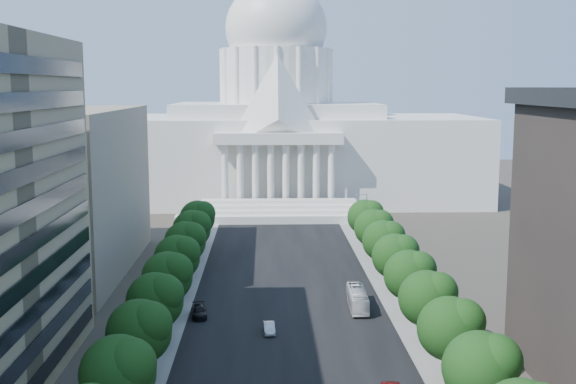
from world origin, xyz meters
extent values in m
cube|color=black|center=(0.00, 90.00, 0.00)|extent=(30.00, 260.00, 0.01)
cube|color=gray|center=(-19.00, 90.00, 0.00)|extent=(8.00, 260.00, 0.02)
cube|color=gray|center=(19.00, 90.00, 0.00)|extent=(8.00, 260.00, 0.02)
cube|color=white|center=(0.00, 185.00, 12.50)|extent=(120.00, 50.00, 25.00)
cube|color=white|center=(0.00, 185.00, 27.00)|extent=(60.00, 40.00, 4.00)
cube|color=white|center=(0.00, 158.00, 20.50)|extent=(34.00, 8.00, 3.00)
cylinder|color=white|center=(0.00, 185.00, 37.00)|extent=(32.00, 32.00, 16.00)
ellipsoid|color=white|center=(0.00, 185.00, 51.00)|extent=(30.00, 30.00, 27.60)
cube|color=gray|center=(-48.00, 100.00, 15.00)|extent=(38.00, 52.00, 30.00)
sphere|color=black|center=(-18.00, 36.00, 6.17)|extent=(7.60, 7.60, 7.60)
sphere|color=black|center=(-16.67, 35.24, 7.31)|extent=(5.32, 5.32, 5.32)
cylinder|color=#33261C|center=(-18.00, 48.00, 1.47)|extent=(0.56, 0.56, 2.94)
sphere|color=black|center=(-18.00, 48.00, 6.17)|extent=(7.60, 7.60, 7.60)
sphere|color=black|center=(-16.67, 47.24, 7.31)|extent=(5.32, 5.32, 5.32)
cylinder|color=#33261C|center=(-18.00, 60.00, 1.47)|extent=(0.56, 0.56, 2.94)
sphere|color=black|center=(-18.00, 60.00, 6.17)|extent=(7.60, 7.60, 7.60)
sphere|color=black|center=(-16.67, 59.24, 7.31)|extent=(5.32, 5.32, 5.32)
cylinder|color=#33261C|center=(-18.00, 72.00, 1.47)|extent=(0.56, 0.56, 2.94)
sphere|color=black|center=(-18.00, 72.00, 6.17)|extent=(7.60, 7.60, 7.60)
sphere|color=black|center=(-16.67, 71.24, 7.31)|extent=(5.32, 5.32, 5.32)
cylinder|color=#33261C|center=(-18.00, 84.00, 1.47)|extent=(0.56, 0.56, 2.94)
sphere|color=black|center=(-18.00, 84.00, 6.17)|extent=(7.60, 7.60, 7.60)
sphere|color=black|center=(-16.67, 83.24, 7.31)|extent=(5.32, 5.32, 5.32)
cylinder|color=#33261C|center=(-18.00, 96.00, 1.47)|extent=(0.56, 0.56, 2.94)
sphere|color=black|center=(-18.00, 96.00, 6.17)|extent=(7.60, 7.60, 7.60)
sphere|color=black|center=(-16.67, 95.24, 7.31)|extent=(5.32, 5.32, 5.32)
cylinder|color=#33261C|center=(-18.00, 108.00, 1.47)|extent=(0.56, 0.56, 2.94)
sphere|color=black|center=(-18.00, 108.00, 6.17)|extent=(7.60, 7.60, 7.60)
sphere|color=black|center=(-16.67, 107.24, 7.31)|extent=(5.32, 5.32, 5.32)
cylinder|color=#33261C|center=(-18.00, 120.00, 1.47)|extent=(0.56, 0.56, 2.94)
sphere|color=black|center=(-18.00, 120.00, 6.17)|extent=(7.60, 7.60, 7.60)
sphere|color=black|center=(-16.67, 119.24, 7.31)|extent=(5.32, 5.32, 5.32)
sphere|color=black|center=(18.00, 36.00, 6.17)|extent=(7.60, 7.60, 7.60)
sphere|color=black|center=(19.33, 35.24, 7.31)|extent=(5.32, 5.32, 5.32)
cylinder|color=#33261C|center=(18.00, 48.00, 1.47)|extent=(0.56, 0.56, 2.94)
sphere|color=black|center=(18.00, 48.00, 6.17)|extent=(7.60, 7.60, 7.60)
sphere|color=black|center=(19.33, 47.24, 7.31)|extent=(5.32, 5.32, 5.32)
cylinder|color=#33261C|center=(18.00, 60.00, 1.47)|extent=(0.56, 0.56, 2.94)
sphere|color=black|center=(18.00, 60.00, 6.17)|extent=(7.60, 7.60, 7.60)
sphere|color=black|center=(19.33, 59.24, 7.31)|extent=(5.32, 5.32, 5.32)
cylinder|color=#33261C|center=(18.00, 72.00, 1.47)|extent=(0.56, 0.56, 2.94)
sphere|color=black|center=(18.00, 72.00, 6.17)|extent=(7.60, 7.60, 7.60)
sphere|color=black|center=(19.33, 71.24, 7.31)|extent=(5.32, 5.32, 5.32)
cylinder|color=#33261C|center=(18.00, 84.00, 1.47)|extent=(0.56, 0.56, 2.94)
sphere|color=black|center=(18.00, 84.00, 6.17)|extent=(7.60, 7.60, 7.60)
sphere|color=black|center=(19.33, 83.24, 7.31)|extent=(5.32, 5.32, 5.32)
cylinder|color=#33261C|center=(18.00, 96.00, 1.47)|extent=(0.56, 0.56, 2.94)
sphere|color=black|center=(18.00, 96.00, 6.17)|extent=(7.60, 7.60, 7.60)
sphere|color=black|center=(19.33, 95.24, 7.31)|extent=(5.32, 5.32, 5.32)
cylinder|color=#33261C|center=(18.00, 108.00, 1.47)|extent=(0.56, 0.56, 2.94)
sphere|color=black|center=(18.00, 108.00, 6.17)|extent=(7.60, 7.60, 7.60)
sphere|color=black|center=(19.33, 107.24, 7.31)|extent=(5.32, 5.32, 5.32)
cylinder|color=#33261C|center=(18.00, 120.00, 1.47)|extent=(0.56, 0.56, 2.94)
sphere|color=black|center=(18.00, 120.00, 6.17)|extent=(7.60, 7.60, 7.60)
sphere|color=black|center=(19.33, 119.24, 7.31)|extent=(5.32, 5.32, 5.32)
cylinder|color=gray|center=(19.30, 35.00, 8.80)|extent=(2.40, 0.14, 0.14)
sphere|color=gray|center=(18.20, 35.00, 8.70)|extent=(0.44, 0.44, 0.44)
cylinder|color=gray|center=(20.50, 60.00, 4.50)|extent=(0.18, 0.18, 9.00)
cylinder|color=gray|center=(19.30, 60.00, 8.80)|extent=(2.40, 0.14, 0.14)
sphere|color=gray|center=(18.20, 60.00, 8.70)|extent=(0.44, 0.44, 0.44)
cylinder|color=gray|center=(20.50, 85.00, 4.50)|extent=(0.18, 0.18, 9.00)
cylinder|color=gray|center=(19.30, 85.00, 8.80)|extent=(2.40, 0.14, 0.14)
sphere|color=gray|center=(18.20, 85.00, 8.70)|extent=(0.44, 0.44, 0.44)
cylinder|color=gray|center=(20.50, 110.00, 4.50)|extent=(0.18, 0.18, 9.00)
cylinder|color=gray|center=(19.30, 110.00, 8.80)|extent=(2.40, 0.14, 0.14)
sphere|color=gray|center=(18.20, 110.00, 8.70)|extent=(0.44, 0.44, 0.44)
cylinder|color=gray|center=(20.50, 135.00, 4.50)|extent=(0.18, 0.18, 9.00)
cylinder|color=gray|center=(19.30, 135.00, 8.80)|extent=(2.40, 0.14, 0.14)
sphere|color=gray|center=(18.20, 135.00, 8.70)|extent=(0.44, 0.44, 0.44)
imported|color=#B6B8BE|center=(-2.94, 64.62, 0.71)|extent=(1.75, 4.39, 1.42)
imported|color=black|center=(-13.38, 72.08, 0.79)|extent=(2.87, 5.66, 1.58)
imported|color=silver|center=(10.80, 75.45, 1.53)|extent=(2.90, 11.08, 3.07)
camera|label=1|loc=(-3.35, -32.14, 34.21)|focal=45.00mm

